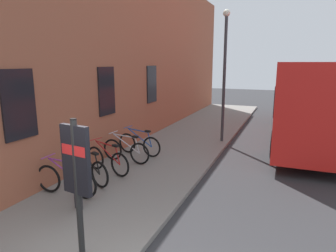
% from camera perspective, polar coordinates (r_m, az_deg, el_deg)
% --- Properties ---
extents(ground, '(60.00, 60.00, 0.00)m').
position_cam_1_polar(ground, '(9.56, 13.96, -8.68)').
color(ground, '#2D2D30').
extents(sidewalk_pavement, '(24.00, 3.50, 0.12)m').
position_cam_1_polar(sidewalk_pavement, '(12.02, 2.38, -3.71)').
color(sidewalk_pavement, gray).
rests_on(sidewalk_pavement, ground).
extents(station_facade, '(22.00, 0.65, 7.45)m').
position_cam_1_polar(station_facade, '(13.30, -4.53, 13.74)').
color(station_facade, '#9E563D').
rests_on(station_facade, ground).
extents(bicycle_leaning_wall, '(0.48, 1.77, 0.97)m').
position_cam_1_polar(bicycle_leaning_wall, '(7.78, -19.03, -9.89)').
color(bicycle_leaning_wall, black).
rests_on(bicycle_leaning_wall, sidewalk_pavement).
extents(bicycle_mid_rack, '(0.68, 1.70, 0.97)m').
position_cam_1_polar(bicycle_mid_rack, '(8.40, -15.15, -7.98)').
color(bicycle_mid_rack, black).
rests_on(bicycle_mid_rack, sidewalk_pavement).
extents(bicycle_beside_lamp, '(0.59, 1.73, 0.97)m').
position_cam_1_polar(bicycle_beside_lamp, '(8.98, -11.58, -6.49)').
color(bicycle_beside_lamp, black).
rests_on(bicycle_beside_lamp, sidewalk_pavement).
extents(bicycle_nearest_sign, '(0.48, 1.77, 0.97)m').
position_cam_1_polar(bicycle_nearest_sign, '(9.82, -8.08, -4.73)').
color(bicycle_nearest_sign, black).
rests_on(bicycle_nearest_sign, sidewalk_pavement).
extents(bicycle_under_window, '(0.48, 1.76, 0.97)m').
position_cam_1_polar(bicycle_under_window, '(10.54, -5.53, -3.49)').
color(bicycle_under_window, black).
rests_on(bicycle_under_window, sidewalk_pavement).
extents(transit_info_sign, '(0.16, 0.56, 2.40)m').
position_cam_1_polar(transit_info_sign, '(4.83, -17.17, -8.00)').
color(transit_info_sign, black).
rests_on(transit_info_sign, sidewalk_pavement).
extents(city_bus, '(10.53, 2.73, 3.35)m').
position_cam_1_polar(city_bus, '(14.22, 25.64, 5.21)').
color(city_bus, red).
rests_on(city_bus, ground).
extents(pedestrian_crossing_street, '(0.38, 0.54, 1.54)m').
position_cam_1_polar(pedestrian_crossing_street, '(6.83, -17.23, -7.91)').
color(pedestrian_crossing_street, '#26262D').
rests_on(pedestrian_crossing_street, sidewalk_pavement).
extents(street_lamp, '(0.28, 0.28, 5.22)m').
position_cam_1_polar(street_lamp, '(12.24, 10.85, 11.31)').
color(street_lamp, '#333338').
rests_on(street_lamp, sidewalk_pavement).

